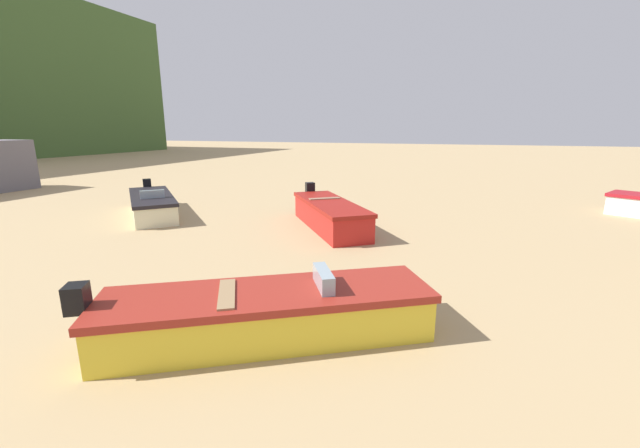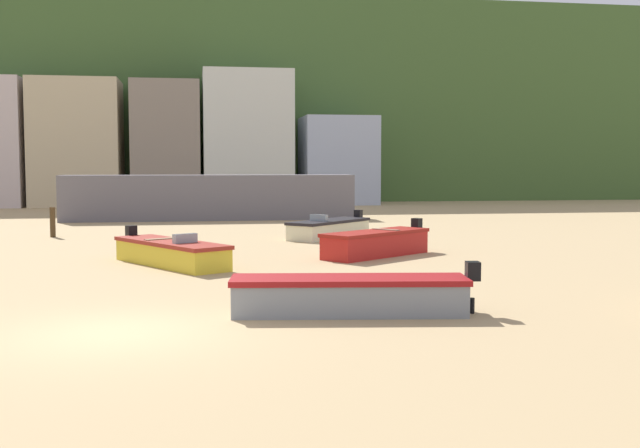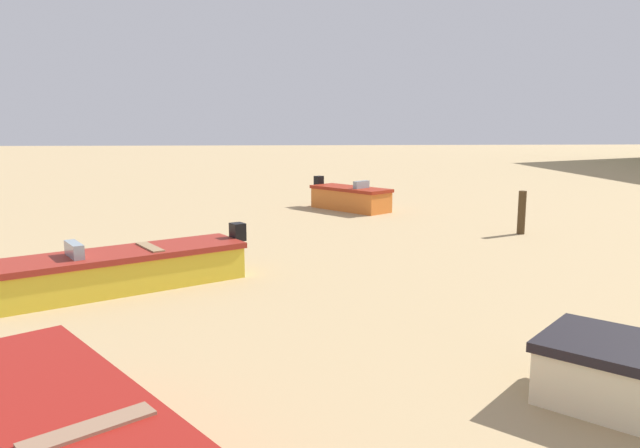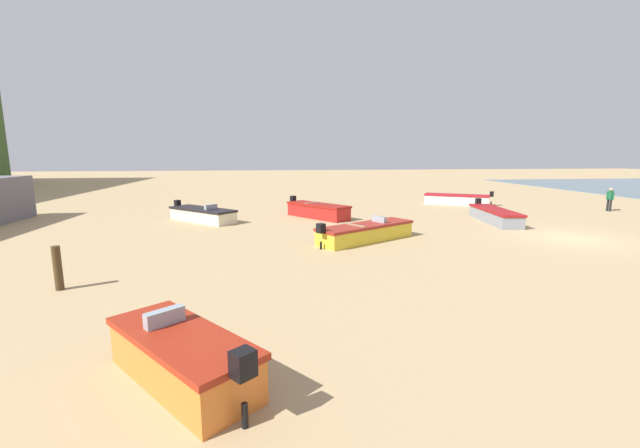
% 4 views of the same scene
% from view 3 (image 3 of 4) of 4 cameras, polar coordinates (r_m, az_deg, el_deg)
% --- Properties ---
extents(boat_orange_2, '(3.36, 3.09, 1.21)m').
position_cam_3_polar(boat_orange_2, '(23.07, 2.92, 2.51)').
color(boat_orange_2, orange).
rests_on(boat_orange_2, ground).
extents(boat_yellow_4, '(3.80, 5.01, 1.10)m').
position_cam_3_polar(boat_yellow_4, '(12.68, -18.51, -4.16)').
color(boat_yellow_4, gold).
rests_on(boat_yellow_4, ground).
extents(mooring_post_near_water, '(0.23, 0.23, 1.32)m').
position_cam_3_polar(mooring_post_near_water, '(18.96, 18.80, 1.05)').
color(mooring_post_near_water, '#46331D').
rests_on(mooring_post_near_water, ground).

